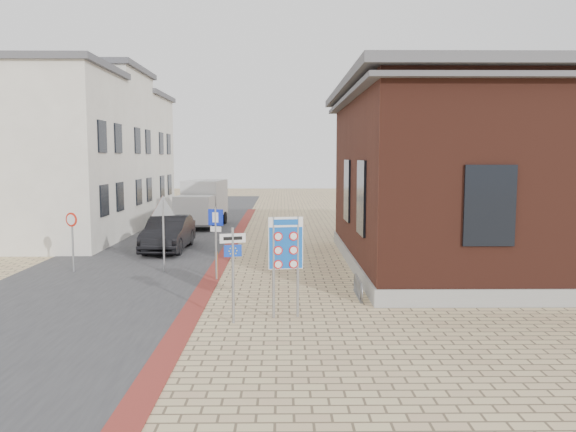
# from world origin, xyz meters

# --- Properties ---
(ground) EXTENTS (120.00, 120.00, 0.00)m
(ground) POSITION_xyz_m (0.00, 0.00, 0.00)
(ground) COLOR tan
(ground) RESTS_ON ground
(road_strip) EXTENTS (7.00, 60.00, 0.02)m
(road_strip) POSITION_xyz_m (-5.50, 15.00, 0.01)
(road_strip) COLOR #38383A
(road_strip) RESTS_ON ground
(curb_strip) EXTENTS (0.60, 40.00, 0.02)m
(curb_strip) POSITION_xyz_m (-2.00, 10.00, 0.01)
(curb_strip) COLOR maroon
(curb_strip) RESTS_ON ground
(brick_building) EXTENTS (13.00, 13.00, 6.80)m
(brick_building) POSITION_xyz_m (8.99, 7.00, 3.49)
(brick_building) COLOR gray
(brick_building) RESTS_ON ground
(townhouse_near) EXTENTS (7.40, 6.40, 8.30)m
(townhouse_near) POSITION_xyz_m (-10.99, 12.00, 4.17)
(townhouse_near) COLOR beige
(townhouse_near) RESTS_ON ground
(townhouse_mid) EXTENTS (7.40, 6.40, 9.10)m
(townhouse_mid) POSITION_xyz_m (-10.99, 18.00, 4.57)
(townhouse_mid) COLOR beige
(townhouse_mid) RESTS_ON ground
(townhouse_far) EXTENTS (7.40, 6.40, 8.30)m
(townhouse_far) POSITION_xyz_m (-10.99, 24.00, 4.17)
(townhouse_far) COLOR beige
(townhouse_far) RESTS_ON ground
(bike_rack) EXTENTS (0.08, 1.80, 0.60)m
(bike_rack) POSITION_xyz_m (2.65, 2.20, 0.26)
(bike_rack) COLOR slate
(bike_rack) RESTS_ON ground
(sedan) EXTENTS (1.68, 4.66, 1.53)m
(sedan) POSITION_xyz_m (-4.61, 10.51, 0.76)
(sedan) COLOR black
(sedan) RESTS_ON ground
(box_truck) EXTENTS (2.60, 5.38, 2.73)m
(box_truck) POSITION_xyz_m (-4.32, 19.12, 1.41)
(box_truck) COLOR slate
(box_truck) RESTS_ON ground
(border_sign) EXTENTS (0.88, 0.18, 2.60)m
(border_sign) POSITION_xyz_m (0.50, 0.08, 1.86)
(border_sign) COLOR gray
(border_sign) RESTS_ON ground
(essen_sign) EXTENTS (0.63, 0.22, 2.39)m
(essen_sign) POSITION_xyz_m (-0.80, -0.43, 1.58)
(essen_sign) COLOR gray
(essen_sign) RESTS_ON ground
(parking_sign) EXTENTS (0.52, 0.24, 2.46)m
(parking_sign) POSITION_xyz_m (-1.80, 4.50, 1.67)
(parking_sign) COLOR gray
(parking_sign) RESTS_ON ground
(yield_sign) EXTENTS (0.92, 0.38, 2.70)m
(yield_sign) POSITION_xyz_m (-3.80, 5.71, 2.08)
(yield_sign) COLOR gray
(yield_sign) RESTS_ON ground
(speed_sign) EXTENTS (0.47, 0.24, 2.15)m
(speed_sign) POSITION_xyz_m (-7.05, 5.80, 1.42)
(speed_sign) COLOR gray
(speed_sign) RESTS_ON ground
(bollard) EXTENTS (0.11, 0.11, 0.95)m
(bollard) POSITION_xyz_m (-1.80, 4.53, 0.48)
(bollard) COLOR orange
(bollard) RESTS_ON ground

